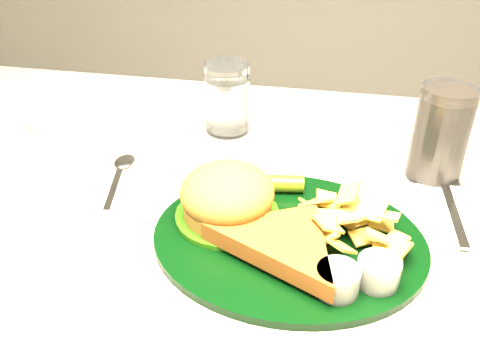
{
  "coord_description": "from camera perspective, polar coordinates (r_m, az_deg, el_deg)",
  "views": [
    {
      "loc": [
        0.11,
        -0.56,
        1.16
      ],
      "look_at": [
        0.01,
        -0.01,
        0.8
      ],
      "focal_mm": 40.0,
      "sensor_mm": 36.0,
      "label": 1
    }
  ],
  "objects": [
    {
      "name": "dinner_plate",
      "position": [
        0.62,
        5.33,
        -4.11
      ],
      "size": [
        0.33,
        0.28,
        0.07
      ],
      "primitive_type": null,
      "rotation": [
        0.0,
        0.0,
        -0.02
      ],
      "color": "black",
      "rests_on": "table"
    },
    {
      "name": "water_glass",
      "position": [
        0.86,
        -1.36,
        8.71
      ],
      "size": [
        0.08,
        0.08,
        0.11
      ],
      "primitive_type": "cylinder",
      "rotation": [
        0.0,
        0.0,
        0.08
      ],
      "color": "white",
      "rests_on": "table"
    },
    {
      "name": "cola_glass",
      "position": [
        0.78,
        20.63,
        4.62
      ],
      "size": [
        0.09,
        0.09,
        0.14
      ],
      "primitive_type": "cylinder",
      "rotation": [
        0.0,
        0.0,
        0.22
      ],
      "color": "black",
      "rests_on": "table"
    },
    {
      "name": "fork_napkin",
      "position": [
        0.74,
        21.76,
        -3.03
      ],
      "size": [
        0.14,
        0.18,
        0.01
      ],
      "primitive_type": null,
      "rotation": [
        0.0,
        0.0,
        0.05
      ],
      "color": "white",
      "rests_on": "table"
    },
    {
      "name": "spoon",
      "position": [
        0.75,
        -13.34,
        -0.76
      ],
      "size": [
        0.06,
        0.14,
        0.01
      ],
      "primitive_type": null,
      "rotation": [
        0.0,
        0.0,
        0.2
      ],
      "color": "silver",
      "rests_on": "table"
    },
    {
      "name": "ramekin",
      "position": [
        0.93,
        -20.09,
        5.81
      ],
      "size": [
        0.06,
        0.06,
        0.03
      ],
      "primitive_type": "cylinder",
      "rotation": [
        0.0,
        0.0,
        -0.41
      ],
      "color": "white",
      "rests_on": "table"
    },
    {
      "name": "wrapped_straw",
      "position": [
        0.82,
        -2.81,
        3.14
      ],
      "size": [
        0.2,
        0.13,
        0.01
      ],
      "primitive_type": null,
      "rotation": [
        0.0,
        0.0,
        0.35
      ],
      "color": "white",
      "rests_on": "table"
    }
  ]
}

